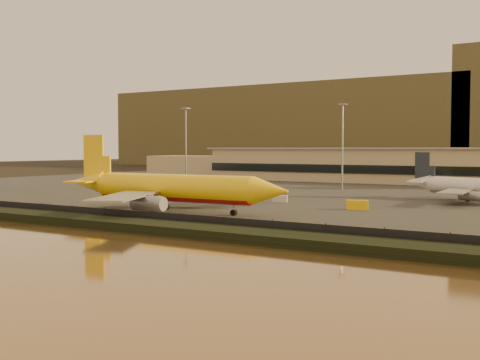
# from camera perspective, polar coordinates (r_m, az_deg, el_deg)

# --- Properties ---
(ground) EXTENTS (900.00, 900.00, 0.00)m
(ground) POSITION_cam_1_polar(r_m,az_deg,el_deg) (104.61, -2.10, -3.83)
(ground) COLOR black
(ground) RESTS_ON ground
(embankment) EXTENTS (320.00, 7.00, 1.40)m
(embankment) POSITION_cam_1_polar(r_m,az_deg,el_deg) (91.07, -8.14, -4.43)
(embankment) COLOR black
(embankment) RESTS_ON ground
(tarmac) EXTENTS (320.00, 220.00, 0.20)m
(tarmac) POSITION_cam_1_polar(r_m,az_deg,el_deg) (190.51, 14.15, -0.80)
(tarmac) COLOR #2D2D2D
(tarmac) RESTS_ON ground
(perimeter_fence) EXTENTS (300.00, 0.05, 2.20)m
(perimeter_fence) POSITION_cam_1_polar(r_m,az_deg,el_deg) (94.06, -6.57, -3.81)
(perimeter_fence) COLOR black
(perimeter_fence) RESTS_ON tarmac
(terminal_building) EXTENTS (202.00, 25.00, 12.60)m
(terminal_building) POSITION_cam_1_polar(r_m,az_deg,el_deg) (223.77, 13.04, 1.34)
(terminal_building) COLOR tan
(terminal_building) RESTS_ON tarmac
(apron_light_masts) EXTENTS (152.20, 12.20, 25.40)m
(apron_light_masts) POSITION_cam_1_polar(r_m,az_deg,el_deg) (166.70, 17.02, 3.99)
(apron_light_masts) COLOR slate
(apron_light_masts) RESTS_ON tarmac
(distant_hills) EXTENTS (470.00, 160.00, 70.00)m
(distant_hills) POSITION_cam_1_polar(r_m,az_deg,el_deg) (433.63, 21.61, 5.30)
(distant_hills) COLOR brown
(distant_hills) RESTS_ON ground
(dhl_cargo_jet) EXTENTS (50.51, 49.53, 15.11)m
(dhl_cargo_jet) POSITION_cam_1_polar(r_m,az_deg,el_deg) (117.24, -6.61, -0.79)
(dhl_cargo_jet) COLOR yellow
(dhl_cargo_jet) RESTS_ON tarmac
(gse_vehicle_yellow) EXTENTS (4.68, 3.20, 1.93)m
(gse_vehicle_yellow) POSITION_cam_1_polar(r_m,az_deg,el_deg) (122.41, 11.07, -2.34)
(gse_vehicle_yellow) COLOR yellow
(gse_vehicle_yellow) RESTS_ON tarmac
(gse_vehicle_white) EXTENTS (3.75, 2.64, 1.54)m
(gse_vehicle_white) POSITION_cam_1_polar(r_m,az_deg,el_deg) (137.57, 3.79, -1.78)
(gse_vehicle_white) COLOR silver
(gse_vehicle_white) RESTS_ON tarmac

